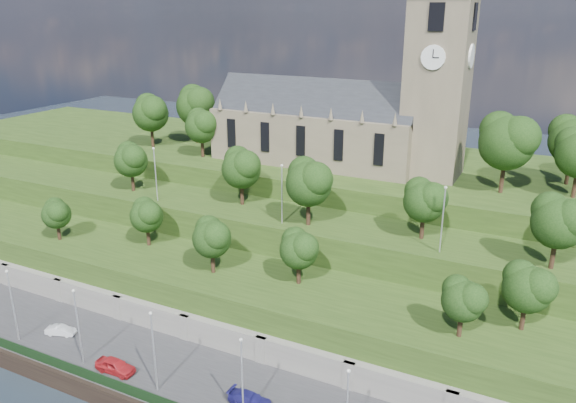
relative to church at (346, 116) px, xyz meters
The scene contains 15 objects.
promenade 45.42m from the church, 91.13° to the right, with size 160.00×12.00×2.00m, color #2D2D30.
fence 49.57m from the church, 91.00° to the right, with size 160.00×0.10×1.20m, color black.
retaining_wall 39.48m from the church, 91.33° to the right, with size 160.00×2.10×5.00m.
embankment_lower 33.57m from the church, 91.61° to the right, with size 160.00×12.00×8.00m, color #253D14.
embankment_upper 23.71m from the church, 92.66° to the right, with size 160.00×10.00×12.00m, color #253D14.
hilltop 15.57m from the church, 101.11° to the left, with size 160.00×32.00×15.00m, color #253D14.
church is the anchor object (origin of this frame).
trees_lower 29.63m from the church, 84.81° to the right, with size 63.60×8.40×7.04m.
trees_upper 18.91m from the church, 78.74° to the right, with size 63.38×8.64×8.68m.
trees_hilltop 2.29m from the church, 36.97° to the right, with size 73.21×15.84×10.57m.
lamp_posts_promenade 46.24m from the church, 93.67° to the right, with size 60.36×0.36×8.84m.
lamp_posts_upper 20.88m from the church, 92.26° to the right, with size 40.36×0.36×7.82m.
car_left 48.21m from the church, 101.15° to the right, with size 1.79×4.44×1.51m, color #AB1C22.
car_middle 49.14m from the church, 115.39° to the right, with size 1.21×3.46×1.14m, color silver.
car_right 46.41m from the church, 80.75° to the right, with size 1.84×4.51×1.31m, color navy.
Camera 1 is at (30.59, -33.53, 38.08)m, focal length 35.00 mm.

